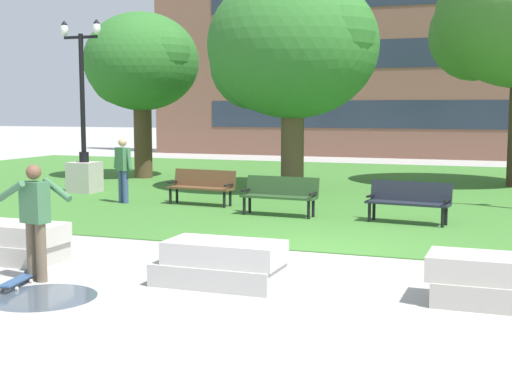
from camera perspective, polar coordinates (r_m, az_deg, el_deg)
The scene contains 16 objects.
ground_plane at distance 12.54m, azimuth 4.66°, elevation -4.85°, with size 140.00×140.00×0.00m, color #A3A09B.
grass_lawn at distance 22.22m, azimuth 11.62°, elevation 0.13°, with size 40.00×20.00×0.02m, color #3D752D.
concrete_block_center at distance 12.44m, azimuth -18.96°, elevation -3.85°, with size 1.85×0.90×0.64m.
concrete_block_left at distance 10.20m, azimuth -2.82°, elevation -5.76°, with size 1.83×0.90×0.64m.
concrete_block_right at distance 9.67m, azimuth 18.97°, elevation -6.83°, with size 1.88×0.90×0.64m.
person_skateboarder at distance 10.79m, azimuth -17.25°, elevation -1.76°, with size 1.06×0.59×1.71m.
skateboard at distance 10.71m, azimuth -18.59°, elevation -6.73°, with size 0.41×1.04×0.14m.
puddle at distance 10.03m, azimuth -16.69°, elevation -8.05°, with size 1.44×1.44×0.01m, color #47515B.
park_bench_near_left at distance 16.61m, azimuth 1.94°, elevation -0.10°, with size 1.83×0.63×0.90m.
park_bench_near_right at distance 15.85m, azimuth 12.13°, elevation -0.58°, with size 1.85×0.75×0.90m.
park_bench_far_left at distance 18.48m, azimuth -4.35°, elevation 0.58°, with size 1.84×0.71×0.90m.
lamp_post_right at distance 21.72m, azimuth -13.59°, elevation 2.66°, with size 1.32×0.80×5.04m.
tree_near_right at distance 25.95m, azimuth -9.22°, elevation 10.09°, with size 4.26×4.06×5.85m.
tree_far_left at distance 21.63m, azimuth 2.83°, elevation 11.45°, with size 5.36×5.10×6.52m.
person_bystander_near_lawn at distance 19.06m, azimuth -10.60°, elevation 2.01°, with size 0.68×0.40×1.71m.
building_facade_distant at distance 36.95m, azimuth 12.10°, elevation 12.86°, with size 27.74×1.03×13.12m.
Camera 1 is at (3.29, -11.83, 2.51)m, focal length 50.00 mm.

